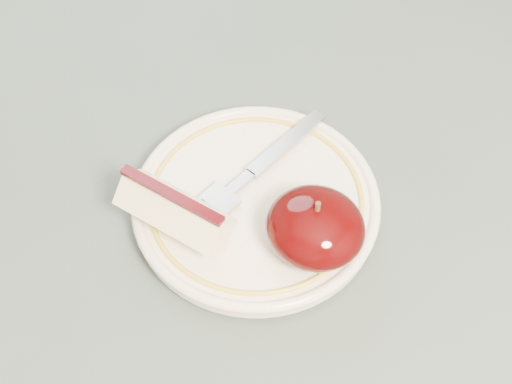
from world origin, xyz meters
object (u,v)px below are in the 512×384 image
at_px(apple_half, 315,227).
at_px(fork, 250,174).
at_px(plate, 256,202).
at_px(table, 214,255).

xyz_separation_m(apple_half, fork, (-0.07, 0.03, -0.02)).
xyz_separation_m(plate, apple_half, (0.06, -0.02, 0.03)).
bearing_deg(plate, table, -170.49).
bearing_deg(fork, table, 147.41).
bearing_deg(apple_half, plate, 163.31).
distance_m(apple_half, fork, 0.08).
bearing_deg(table, apple_half, -6.07).
bearing_deg(apple_half, table, 173.93).
distance_m(table, fork, 0.12).
xyz_separation_m(table, apple_half, (0.10, -0.01, 0.13)).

